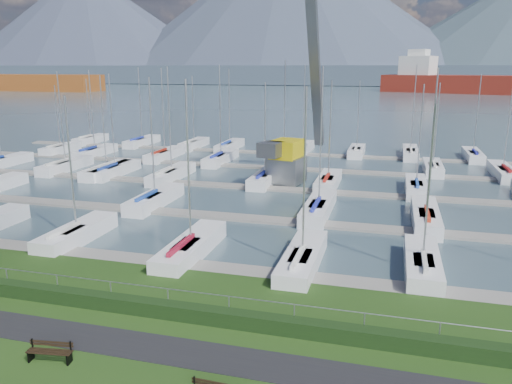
% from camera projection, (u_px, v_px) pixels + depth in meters
% --- Properties ---
extents(path, '(160.00, 2.00, 0.04)m').
position_uv_depth(path, '(160.00, 349.00, 20.42)').
color(path, black).
rests_on(path, grass).
extents(water, '(800.00, 540.00, 0.20)m').
position_uv_depth(water, '(378.00, 89.00, 266.59)').
color(water, '#425761').
extents(hedge, '(80.00, 0.70, 0.70)m').
position_uv_depth(hedge, '(185.00, 312.00, 22.77)').
color(hedge, black).
rests_on(hedge, grass).
extents(fence, '(80.00, 0.04, 0.04)m').
position_uv_depth(fence, '(188.00, 291.00, 22.94)').
color(fence, '#96999E').
rests_on(fence, grass).
extents(foothill, '(900.00, 80.00, 12.00)m').
position_uv_depth(foothill, '(382.00, 75.00, 330.52)').
color(foothill, '#3D4A5A').
rests_on(foothill, water).
extents(mountains, '(1190.00, 360.00, 115.00)m').
position_uv_depth(mountains, '(397.00, 20.00, 388.53)').
color(mountains, '#3F4A5C').
rests_on(mountains, water).
extents(docks, '(90.00, 41.60, 0.25)m').
position_uv_depth(docks, '(294.00, 190.00, 47.61)').
color(docks, gray).
rests_on(docks, water).
extents(bench_left, '(1.84, 0.67, 0.85)m').
position_uv_depth(bench_left, '(50.00, 352.00, 19.49)').
color(bench_left, black).
rests_on(bench_left, grass).
extents(crane, '(4.78, 13.39, 22.35)m').
position_uv_depth(crane, '(294.00, 127.00, 50.06)').
color(crane, slate).
rests_on(crane, water).
extents(cargo_ship_west, '(84.46, 19.25, 21.50)m').
position_uv_depth(cargo_ship_west, '(13.00, 82.00, 248.29)').
color(cargo_ship_west, brown).
rests_on(cargo_ship_west, water).
extents(cargo_ship_mid, '(96.17, 49.38, 21.50)m').
position_uv_depth(cargo_ship_mid, '(483.00, 85.00, 217.94)').
color(cargo_ship_mid, maroon).
rests_on(cargo_ship_mid, water).
extents(sailboat_fleet, '(76.11, 49.24, 12.52)m').
position_uv_depth(sailboat_fleet, '(279.00, 128.00, 49.58)').
color(sailboat_fleet, navy).
rests_on(sailboat_fleet, water).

